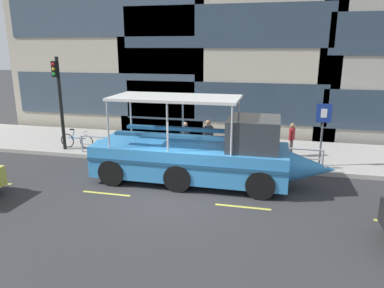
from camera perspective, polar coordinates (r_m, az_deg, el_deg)
name	(u,v)px	position (r m, az deg, el deg)	size (l,w,h in m)	color
ground_plane	(176,193)	(12.81, -2.50, -7.84)	(120.00, 120.00, 0.00)	#333335
sidewalk	(207,149)	(17.93, 2.34, -0.76)	(32.00, 4.80, 0.18)	#A8A59E
curb_edge	(196,164)	(15.60, 0.59, -3.20)	(32.00, 0.18, 0.18)	#B2ADA3
lane_centreline	(172,200)	(12.28, -3.25, -8.87)	(25.80, 0.12, 0.01)	#DBD64C
curb_guardrail	(193,148)	(15.77, 0.16, -0.60)	(10.95, 0.09, 0.81)	#9EA0A8
traffic_light_pole	(59,95)	(18.06, -20.38, 7.33)	(0.24, 0.46, 4.41)	black
parking_sign	(323,124)	(15.54, 20.09, 2.96)	(0.60, 0.12, 2.63)	#4C4F54
leaned_bicycle	(77,141)	(18.50, -17.85, 0.51)	(1.74, 0.46, 0.96)	black
duck_tour_boat	(204,155)	(13.45, 1.89, -1.73)	(9.04, 2.47, 3.26)	#388CD1
pedestrian_near_bow	(292,136)	(16.76, 15.59, 1.17)	(0.27, 0.41, 1.54)	#47423D
pedestrian_mid_left	(208,134)	(16.19, 2.57, 1.54)	(0.46, 0.28, 1.68)	#1E2338
pedestrian_mid_right	(185,135)	(16.60, -1.08, 1.51)	(0.42, 0.23, 1.50)	#47423D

